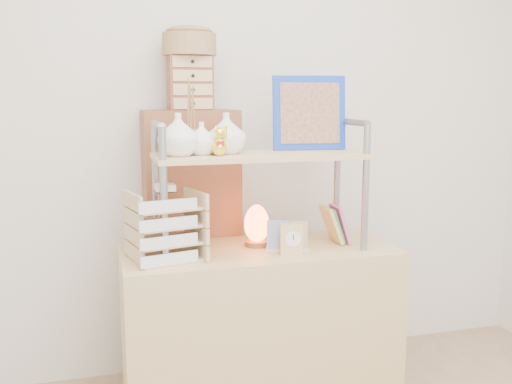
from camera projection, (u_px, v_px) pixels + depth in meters
The scene contains 9 objects.
desk at pixel (259, 329), 2.57m from camera, with size 1.20×0.50×0.75m, color tan.
cabinet at pixel (192, 248), 2.81m from camera, with size 0.45×0.24×1.35m, color brown.
hutch at pixel (239, 146), 2.42m from camera, with size 0.90×0.34×0.76m.
letter_tray at pixel (166, 230), 2.32m from camera, with size 0.30×0.29×0.31m.
salt_lamp at pixel (257, 225), 2.55m from camera, with size 0.12×0.12×0.19m.
desk_clock at pixel (291, 239), 2.41m from camera, with size 0.10×0.06×0.13m.
postcard_stand at pixel (287, 241), 2.48m from camera, with size 0.19×0.10×0.13m.
drawer_chest at pixel (190, 83), 2.66m from camera, with size 0.20×0.16×0.25m.
woven_basket at pixel (189, 45), 2.63m from camera, with size 0.25×0.25×0.10m, color #8F6441.
Camera 1 is at (-0.68, -1.14, 1.41)m, focal length 40.00 mm.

